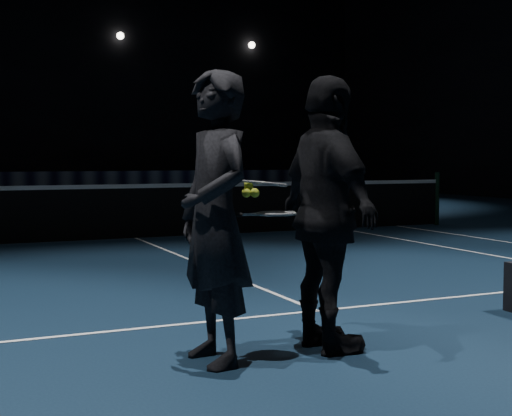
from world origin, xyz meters
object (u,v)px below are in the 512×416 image
(player_b, at_px, (328,214))
(racket_upper, at_px, (268,184))
(player_a, at_px, (215,218))
(tennis_balls, at_px, (250,190))
(racket_lower, at_px, (276,214))

(player_b, distance_m, racket_upper, 0.50)
(player_a, xyz_separation_m, racket_upper, (0.40, 0.02, 0.22))
(racket_upper, xyz_separation_m, tennis_balls, (-0.15, -0.03, -0.04))
(player_a, distance_m, racket_upper, 0.46)
(player_b, xyz_separation_m, tennis_balls, (-0.59, 0.03, 0.18))
(racket_lower, bearing_deg, player_b, -0.00)
(racket_upper, distance_m, tennis_balls, 0.16)
(player_a, distance_m, tennis_balls, 0.31)
(player_a, height_order, racket_upper, player_a)
(player_a, relative_size, tennis_balls, 16.54)
(player_a, bearing_deg, racket_upper, 87.24)
(player_b, height_order, racket_lower, player_b)
(player_b, relative_size, racket_lower, 2.92)
(player_a, xyz_separation_m, player_b, (0.85, -0.04, 0.00))
(racket_lower, bearing_deg, player_a, -180.00)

